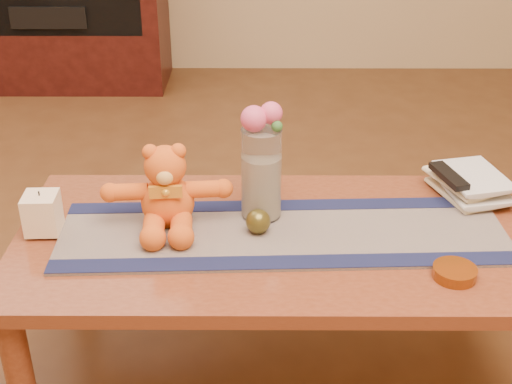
{
  "coord_description": "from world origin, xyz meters",
  "views": [
    {
      "loc": [
        -0.04,
        -1.61,
        1.45
      ],
      "look_at": [
        -0.05,
        0.0,
        0.58
      ],
      "focal_mm": 49.21,
      "sensor_mm": 36.0,
      "label": 1
    }
  ],
  "objects_px": {
    "pillar_candle": "(42,213)",
    "book_bottom": "(444,197)",
    "amber_dish": "(455,272)",
    "teddy_bear": "(167,186)",
    "bronze_ball": "(258,221)",
    "tv_remote": "(449,176)",
    "glass_vase": "(261,174)"
  },
  "relations": [
    {
      "from": "book_bottom",
      "to": "amber_dish",
      "type": "height_order",
      "value": "amber_dish"
    },
    {
      "from": "amber_dish",
      "to": "glass_vase",
      "type": "bearing_deg",
      "value": 148.73
    },
    {
      "from": "book_bottom",
      "to": "tv_remote",
      "type": "distance_m",
      "value": 0.08
    },
    {
      "from": "tv_remote",
      "to": "amber_dish",
      "type": "bearing_deg",
      "value": -115.76
    },
    {
      "from": "teddy_bear",
      "to": "pillar_candle",
      "type": "relative_size",
      "value": 3.08
    },
    {
      "from": "bronze_ball",
      "to": "book_bottom",
      "type": "distance_m",
      "value": 0.58
    },
    {
      "from": "book_bottom",
      "to": "amber_dish",
      "type": "bearing_deg",
      "value": -118.13
    },
    {
      "from": "teddy_bear",
      "to": "book_bottom",
      "type": "xyz_separation_m",
      "value": [
        0.79,
        0.14,
        -0.11
      ]
    },
    {
      "from": "pillar_candle",
      "to": "amber_dish",
      "type": "relative_size",
      "value": 0.99
    },
    {
      "from": "bronze_ball",
      "to": "tv_remote",
      "type": "bearing_deg",
      "value": 18.59
    },
    {
      "from": "pillar_candle",
      "to": "bronze_ball",
      "type": "height_order",
      "value": "pillar_candle"
    },
    {
      "from": "amber_dish",
      "to": "bronze_ball",
      "type": "bearing_deg",
      "value": 157.83
    },
    {
      "from": "book_bottom",
      "to": "tv_remote",
      "type": "relative_size",
      "value": 1.39
    },
    {
      "from": "book_bottom",
      "to": "tv_remote",
      "type": "height_order",
      "value": "tv_remote"
    },
    {
      "from": "bronze_ball",
      "to": "amber_dish",
      "type": "xyz_separation_m",
      "value": [
        0.48,
        -0.2,
        -0.03
      ]
    },
    {
      "from": "tv_remote",
      "to": "amber_dish",
      "type": "xyz_separation_m",
      "value": [
        -0.07,
        -0.38,
        -0.07
      ]
    },
    {
      "from": "teddy_bear",
      "to": "tv_remote",
      "type": "xyz_separation_m",
      "value": [
        0.79,
        0.13,
        -0.03
      ]
    },
    {
      "from": "pillar_candle",
      "to": "amber_dish",
      "type": "distance_m",
      "value": 1.08
    },
    {
      "from": "teddy_bear",
      "to": "bronze_ball",
      "type": "xyz_separation_m",
      "value": [
        0.25,
        -0.05,
        -0.08
      ]
    },
    {
      "from": "teddy_bear",
      "to": "amber_dish",
      "type": "height_order",
      "value": "teddy_bear"
    },
    {
      "from": "book_bottom",
      "to": "amber_dish",
      "type": "distance_m",
      "value": 0.39
    },
    {
      "from": "teddy_bear",
      "to": "glass_vase",
      "type": "relative_size",
      "value": 1.26
    },
    {
      "from": "teddy_bear",
      "to": "amber_dish",
      "type": "relative_size",
      "value": 3.05
    },
    {
      "from": "pillar_candle",
      "to": "book_bottom",
      "type": "height_order",
      "value": "pillar_candle"
    },
    {
      "from": "teddy_bear",
      "to": "glass_vase",
      "type": "bearing_deg",
      "value": 3.84
    },
    {
      "from": "glass_vase",
      "to": "amber_dish",
      "type": "xyz_separation_m",
      "value": [
        0.47,
        -0.29,
        -0.12
      ]
    },
    {
      "from": "pillar_candle",
      "to": "book_bottom",
      "type": "xyz_separation_m",
      "value": [
        1.12,
        0.19,
        -0.05
      ]
    },
    {
      "from": "teddy_bear",
      "to": "bronze_ball",
      "type": "height_order",
      "value": "teddy_bear"
    },
    {
      "from": "tv_remote",
      "to": "bronze_ball",
      "type": "bearing_deg",
      "value": -177.21
    },
    {
      "from": "glass_vase",
      "to": "tv_remote",
      "type": "height_order",
      "value": "glass_vase"
    },
    {
      "from": "teddy_bear",
      "to": "pillar_candle",
      "type": "bearing_deg",
      "value": -176.93
    },
    {
      "from": "glass_vase",
      "to": "book_bottom",
      "type": "relative_size",
      "value": 1.17
    }
  ]
}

